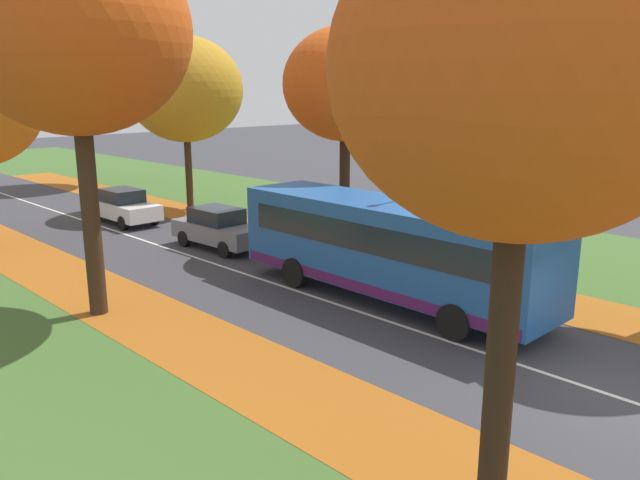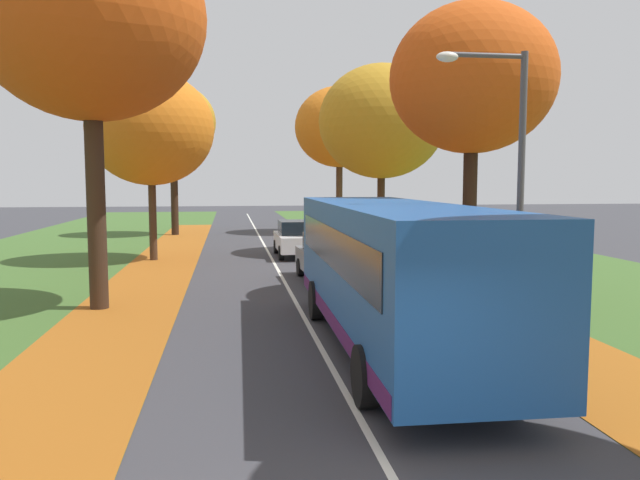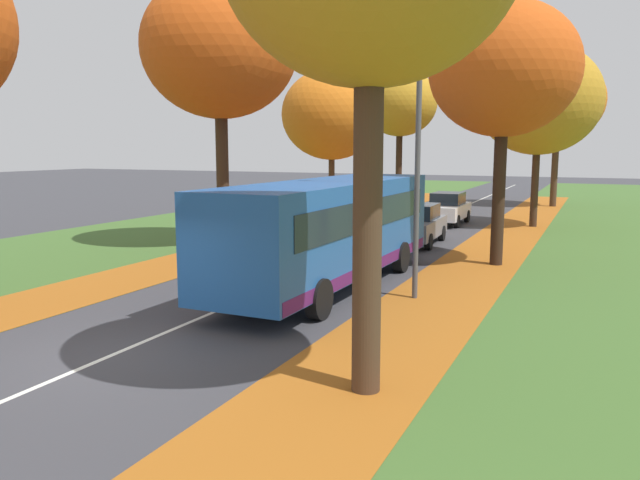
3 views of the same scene
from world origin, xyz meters
name	(u,v)px [view 1 (image 1 of 3)]	position (x,y,z in m)	size (l,w,h in m)	color
ground_plane	(608,394)	(0.00, 0.00, 0.00)	(160.00, 160.00, 0.00)	#38383D
leaf_litter_left	(95,292)	(-4.60, 14.00, 0.01)	(2.80, 60.00, 0.00)	#9E5619
grass_verge_right	(292,209)	(9.20, 20.00, 0.00)	(12.00, 90.00, 0.01)	#3D6028
leaf_litter_right	(307,243)	(4.60, 14.00, 0.01)	(2.80, 60.00, 0.00)	#9E5619
road_centre_line	(134,237)	(0.00, 20.00, 0.00)	(0.12, 80.00, 0.01)	silver
tree_left_nearest	(522,69)	(-5.25, -0.30, 6.46)	(4.89, 4.89, 8.70)	black
tree_left_near	(74,31)	(-5.35, 12.14, 7.66)	(6.00, 6.00, 10.40)	#382619
tree_right_near	(345,85)	(5.21, 12.46, 6.37)	(4.81, 4.81, 8.57)	black
tree_right_mid	(185,89)	(5.29, 23.69, 6.19)	(5.91, 5.91, 8.86)	#382619
tree_right_far	(82,78)	(5.40, 35.58, 6.92)	(5.86, 5.86, 9.58)	#422D1E
streetlamp_right	(445,171)	(3.67, 6.76, 3.74)	(1.89, 0.28, 6.00)	#47474C
bus	(389,245)	(1.42, 7.11, 1.70)	(2.78, 10.44, 2.98)	#1E5199
car_grey_lead	(219,228)	(1.52, 15.87, 0.81)	(1.91, 4.27, 1.62)	slate
car_white_following	(124,206)	(1.14, 22.97, 0.81)	(1.81, 4.21, 1.62)	silver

